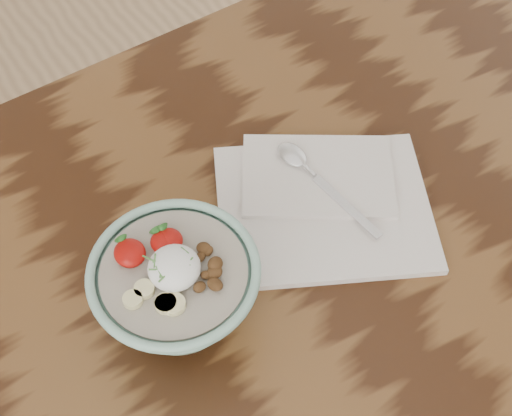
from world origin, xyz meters
The scene contains 4 objects.
table centered at (0.00, 0.00, 65.70)cm, with size 160.00×90.00×75.00cm.
breakfast_bowl centered at (3.22, 4.74, 80.87)cm, with size 17.22×17.22×11.71cm.
napkin centered at (24.70, 8.06, 75.65)cm, with size 31.63×29.67×1.54cm.
spoon centered at (25.36, 12.61, 76.92)cm, with size 3.66×17.60×0.92cm.
Camera 1 is at (-9.40, -28.78, 144.75)cm, focal length 50.00 mm.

